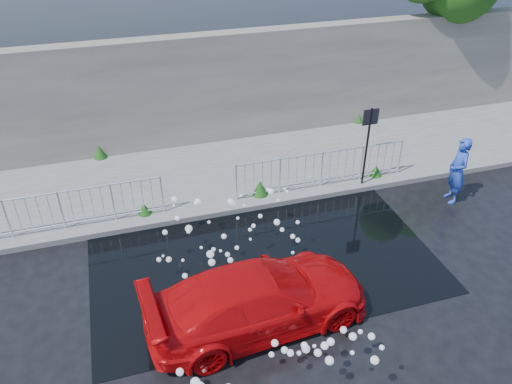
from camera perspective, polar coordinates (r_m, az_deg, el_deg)
ground at (r=11.26m, az=-0.24°, el=-11.03°), size 90.00×90.00×0.00m
pavement at (r=15.11m, az=-5.69°, el=1.96°), size 30.00×4.00×0.15m
curb at (r=13.46m, az=-3.91°, el=-2.23°), size 30.00×0.25×0.16m
retaining_wall at (r=16.26m, az=-7.69°, el=11.33°), size 30.00×0.60×3.50m
puddle at (r=12.07m, az=0.68°, el=-7.37°), size 8.00×5.00×0.01m
sign_post at (r=14.05m, az=12.72°, el=6.42°), size 0.45×0.06×2.50m
railing_left at (r=13.29m, az=-21.39°, el=-1.82°), size 5.05×0.05×1.10m
railing_right at (r=14.21m, az=7.50°, el=2.75°), size 5.05×0.05×1.10m
weeds at (r=14.55m, az=-5.84°, el=1.84°), size 12.17×3.93×0.45m
water_spray at (r=10.48m, az=-0.74°, el=-9.90°), size 3.72×5.79×1.06m
red_car at (r=10.12m, az=0.32°, el=-12.08°), size 4.69×2.26×1.32m
person at (r=14.59m, az=22.06°, el=2.28°), size 0.59×0.78×1.91m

